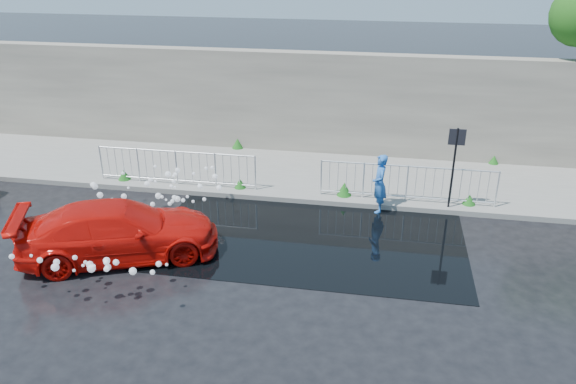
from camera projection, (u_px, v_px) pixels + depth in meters
The scene contains 12 objects.
ground at pixel (284, 253), 13.97m from camera, with size 90.00×90.00×0.00m, color black.
pavement at pixel (312, 175), 18.43m from camera, with size 30.00×4.00×0.15m, color slate.
curb at pixel (302, 200), 16.63m from camera, with size 30.00×0.25×0.16m, color slate.
retaining_wall at pixel (321, 103), 19.66m from camera, with size 30.00×0.60×3.50m, color #665F56.
puddle at pixel (310, 235), 14.78m from camera, with size 8.00×5.00×0.01m, color black.
sign_post at pixel (455, 155), 15.38m from camera, with size 0.45×0.06×2.50m.
railing_left at pixel (176, 166), 17.31m from camera, with size 5.05×0.05×1.10m.
railing_right at pixel (407, 182), 16.20m from camera, with size 5.05×0.05×1.10m.
weeds at pixel (304, 173), 17.91m from camera, with size 12.17×3.93×0.41m.
water_spray at pixel (139, 212), 14.32m from camera, with size 3.69×5.66×1.00m.
red_car at pixel (119, 231), 13.57m from camera, with size 1.92×4.73×1.37m, color red.
person at pixel (380, 184), 15.79m from camera, with size 0.62×0.41×1.71m, color blue.
Camera 1 is at (2.22, -11.92, 7.11)m, focal length 35.00 mm.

